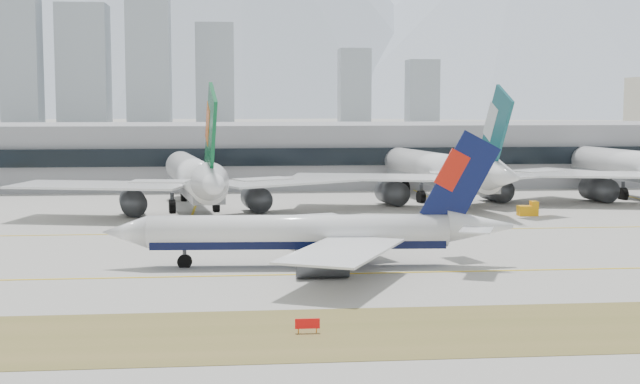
{
  "coord_description": "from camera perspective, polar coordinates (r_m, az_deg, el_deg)",
  "views": [
    {
      "loc": [
        -14.36,
        -108.74,
        20.38
      ],
      "look_at": [
        -1.9,
        18.0,
        7.5
      ],
      "focal_mm": 50.0,
      "sensor_mm": 36.0,
      "label": 1
    }
  ],
  "objects": [
    {
      "name": "ground",
      "position": [
        111.56,
        1.88,
        -4.75
      ],
      "size": [
        3000.0,
        3000.0,
        0.0
      ],
      "primitive_type": "plane",
      "color": "#A4A199",
      "rests_on": "ground"
    },
    {
      "name": "taxiing_airliner",
      "position": [
        110.47,
        -0.42,
        -2.68
      ],
      "size": [
        51.15,
        44.37,
        17.18
      ],
      "rotation": [
        0.0,
        0.0,
        3.08
      ],
      "color": "white",
      "rests_on": "ground"
    },
    {
      "name": "widebody_eva",
      "position": [
        165.44,
        -8.03,
        0.85
      ],
      "size": [
        66.02,
        65.25,
        23.81
      ],
      "rotation": [
        0.0,
        0.0,
        1.73
      ],
      "color": "white",
      "rests_on": "ground"
    },
    {
      "name": "widebody_cathay",
      "position": [
        182.2,
        7.82,
        1.3
      ],
      "size": [
        65.83,
        65.19,
        23.81
      ],
      "rotation": [
        0.0,
        0.0,
        1.74
      ],
      "color": "white",
      "rests_on": "ground"
    },
    {
      "name": "terminal",
      "position": [
        224.41,
        -1.94,
        2.48
      ],
      "size": [
        280.0,
        43.1,
        15.0
      ],
      "color": "gray",
      "rests_on": "ground"
    },
    {
      "name": "hold_sign_left",
      "position": [
        79.44,
        -0.81,
        -8.44
      ],
      "size": [
        2.2,
        0.15,
        1.35
      ],
      "color": "red",
      "rests_on": "ground"
    },
    {
      "name": "gse_c",
      "position": [
        164.7,
        13.2,
        -1.12
      ],
      "size": [
        3.55,
        2.0,
        2.6
      ],
      "color": "#FDA60D",
      "rests_on": "ground"
    },
    {
      "name": "city_skyline",
      "position": [
        570.46,
        -15.1,
        8.53
      ],
      "size": [
        342.0,
        49.8,
        140.0
      ],
      "color": "#919CA5",
      "rests_on": "ground"
    },
    {
      "name": "mountain_ridge",
      "position": [
        1522.2,
        -3.88,
        11.85
      ],
      "size": [
        2830.0,
        1120.0,
        470.0
      ],
      "color": "#9EA8B7",
      "rests_on": "ground"
    }
  ]
}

